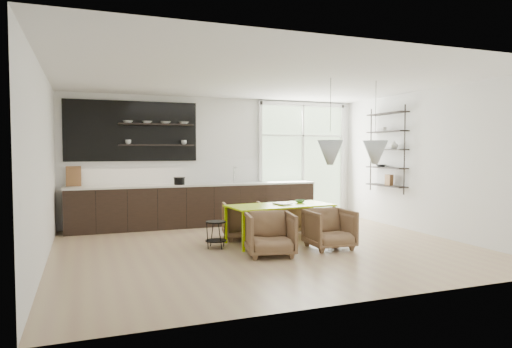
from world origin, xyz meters
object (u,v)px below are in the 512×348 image
at_px(dining_table, 280,207).
at_px(armchair_back_right, 288,218).
at_px(armchair_back_left, 243,220).
at_px(armchair_front_left, 270,234).
at_px(armchair_front_right, 329,229).
at_px(wire_stool, 216,231).

xyz_separation_m(dining_table, armchair_back_right, (0.52, 0.80, -0.34)).
relative_size(armchair_back_left, armchair_front_left, 1.00).
xyz_separation_m(armchair_front_left, armchair_front_right, (1.15, 0.12, -0.01)).
bearing_deg(dining_table, wire_stool, 175.90).
distance_m(armchair_back_right, wire_stool, 1.92).
distance_m(armchair_front_left, wire_stool, 1.08).
relative_size(dining_table, armchair_front_right, 2.65).
bearing_deg(armchair_front_right, armchair_front_left, -171.93).
height_order(dining_table, armchair_front_right, dining_table).
distance_m(armchair_front_right, wire_stool, 1.95).
relative_size(armchair_front_left, wire_stool, 1.65).
relative_size(armchair_back_right, armchair_front_right, 0.92).
bearing_deg(armchair_front_left, dining_table, 68.67).
height_order(armchair_front_left, armchair_front_right, armchair_front_left).
xyz_separation_m(armchair_back_right, wire_stool, (-1.74, -0.82, -0.01)).
height_order(armchair_front_left, wire_stool, armchair_front_left).
distance_m(armchair_back_left, armchair_front_left, 1.50).
relative_size(dining_table, armchair_back_right, 2.88).
bearing_deg(wire_stool, dining_table, 1.20).
bearing_deg(armchair_front_right, armchair_back_left, 130.50).
xyz_separation_m(dining_table, armchair_front_right, (0.59, -0.76, -0.31)).
distance_m(dining_table, armchair_back_right, 1.01).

